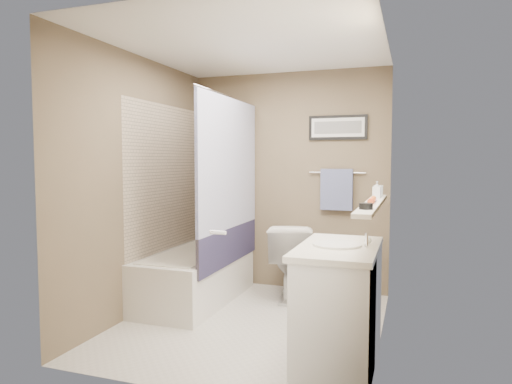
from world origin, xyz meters
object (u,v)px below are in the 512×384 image
(vanity, at_px, (339,308))
(hair_brush_back, at_px, (373,199))
(soap_bottle, at_px, (377,190))
(glass_jar, at_px, (378,191))
(toilet, at_px, (292,260))
(bathtub, at_px, (196,276))
(hair_brush_front, at_px, (372,200))
(candle_bowl_near, at_px, (366,206))

(vanity, relative_size, hair_brush_back, 4.09)
(soap_bottle, bearing_deg, hair_brush_back, -90.00)
(hair_brush_back, distance_m, glass_jar, 0.56)
(toilet, distance_m, hair_brush_back, 1.53)
(hair_brush_back, relative_size, soap_bottle, 1.56)
(toilet, height_order, vanity, vanity)
(bathtub, bearing_deg, hair_brush_front, -20.40)
(toilet, distance_m, candle_bowl_near, 1.92)
(hair_brush_back, distance_m, soap_bottle, 0.40)
(candle_bowl_near, relative_size, hair_brush_back, 0.41)
(glass_jar, bearing_deg, candle_bowl_near, -90.00)
(candle_bowl_near, relative_size, glass_jar, 0.90)
(bathtub, distance_m, glass_jar, 2.01)
(glass_jar, distance_m, soap_bottle, 0.16)
(bathtub, height_order, toilet, toilet)
(bathtub, height_order, candle_bowl_near, candle_bowl_near)
(toilet, bearing_deg, glass_jar, 142.72)
(glass_jar, bearing_deg, hair_brush_front, -90.00)
(toilet, xyz_separation_m, hair_brush_front, (0.89, -1.11, 0.74))
(bathtub, bearing_deg, vanity, -30.87)
(candle_bowl_near, bearing_deg, soap_bottle, 90.00)
(soap_bottle, bearing_deg, candle_bowl_near, -90.00)
(candle_bowl_near, relative_size, soap_bottle, 0.64)
(hair_brush_front, bearing_deg, bathtub, 159.21)
(bathtub, height_order, glass_jar, glass_jar)
(toilet, bearing_deg, soap_bottle, 135.15)
(vanity, height_order, hair_brush_front, hair_brush_front)
(vanity, bearing_deg, bathtub, 149.61)
(glass_jar, bearing_deg, vanity, -100.97)
(candle_bowl_near, distance_m, hair_brush_front, 0.43)
(hair_brush_back, bearing_deg, hair_brush_front, -90.00)
(vanity, height_order, glass_jar, glass_jar)
(toilet, relative_size, candle_bowl_near, 8.73)
(toilet, height_order, glass_jar, glass_jar)
(vanity, xyz_separation_m, hair_brush_back, (0.19, 0.40, 0.74))
(vanity, relative_size, candle_bowl_near, 10.00)
(toilet, distance_m, soap_bottle, 1.34)
(toilet, xyz_separation_m, candle_bowl_near, (0.89, -1.53, 0.74))
(hair_brush_front, relative_size, soap_bottle, 1.56)
(vanity, height_order, hair_brush_back, hair_brush_back)
(hair_brush_front, xyz_separation_m, glass_jar, (0.00, 0.66, 0.03))
(toilet, height_order, hair_brush_back, hair_brush_back)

